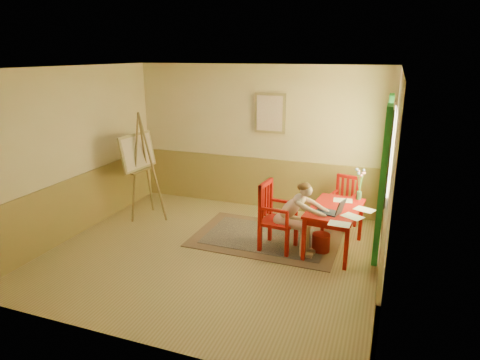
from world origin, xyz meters
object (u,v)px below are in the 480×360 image
at_px(laptop, 332,211).
at_px(figure, 295,214).
at_px(easel, 140,156).
at_px(chair_left, 275,216).
at_px(table, 335,213).
at_px(chair_back, 344,203).

bearing_deg(laptop, figure, -179.73).
bearing_deg(laptop, easel, 171.76).
bearing_deg(chair_left, table, 16.43).
xyz_separation_m(figure, laptop, (0.54, 0.00, 0.13)).
distance_m(chair_left, easel, 2.85).
height_order(table, figure, figure).
distance_m(table, figure, 0.63).
xyz_separation_m(table, easel, (-3.61, 0.23, 0.55)).
distance_m(chair_left, figure, 0.33).
xyz_separation_m(chair_left, figure, (0.32, -0.03, 0.09)).
relative_size(table, laptop, 2.80).
distance_m(figure, easel, 3.14).
xyz_separation_m(chair_back, laptop, (-0.05, -1.27, 0.30)).
distance_m(figure, laptop, 0.56).
bearing_deg(table, chair_back, 88.17).
relative_size(chair_back, easel, 0.47).
xyz_separation_m(chair_back, figure, (-0.59, -1.27, 0.17)).
height_order(laptop, easel, easel).
relative_size(chair_back, figure, 0.81).
bearing_deg(figure, chair_left, 174.34).
bearing_deg(laptop, chair_back, 87.95).
relative_size(chair_left, chair_back, 1.17).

